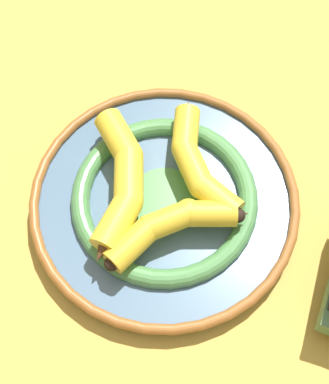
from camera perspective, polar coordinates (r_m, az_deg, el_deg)
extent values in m
plane|color=gold|center=(0.65, 3.19, -3.53)|extent=(2.80, 2.80, 0.00)
cylinder|color=slate|center=(0.65, 0.00, -1.15)|extent=(0.31, 0.31, 0.02)
torus|color=#4C894C|center=(0.64, 0.00, -0.64)|extent=(0.22, 0.22, 0.02)
cylinder|color=#4C894C|center=(0.64, 0.00, -0.75)|extent=(0.08, 0.08, 0.00)
torus|color=#995B28|center=(0.64, 0.00, -0.68)|extent=(0.32, 0.32, 0.01)
cylinder|color=yellow|center=(0.65, 2.30, 6.69)|extent=(0.05, 0.06, 0.03)
cylinder|color=yellow|center=(0.63, 3.03, 2.68)|extent=(0.04, 0.06, 0.03)
cylinder|color=yellow|center=(0.61, 5.88, -0.92)|extent=(0.05, 0.06, 0.03)
sphere|color=yellow|center=(0.64, 2.12, 4.67)|extent=(0.03, 0.03, 0.03)
sphere|color=yellow|center=(0.62, 3.98, 0.62)|extent=(0.03, 0.03, 0.03)
cone|color=#472D19|center=(0.67, 2.48, 8.62)|extent=(0.03, 0.04, 0.02)
sphere|color=black|center=(0.60, 7.83, -2.50)|extent=(0.02, 0.02, 0.02)
cylinder|color=gold|center=(0.60, 5.19, -2.32)|extent=(0.06, 0.05, 0.03)
cylinder|color=gold|center=(0.60, 0.37, -3.24)|extent=(0.05, 0.03, 0.03)
cylinder|color=gold|center=(0.59, -3.81, -5.87)|extent=(0.06, 0.05, 0.03)
sphere|color=gold|center=(0.60, 2.68, -2.33)|extent=(0.03, 0.03, 0.03)
sphere|color=gold|center=(0.59, -1.98, -4.16)|extent=(0.03, 0.03, 0.03)
cone|color=#472D19|center=(0.61, 7.68, -2.31)|extent=(0.03, 0.03, 0.02)
sphere|color=black|center=(0.58, -5.67, -7.61)|extent=(0.02, 0.02, 0.02)
cylinder|color=yellow|center=(0.60, -5.22, -3.46)|extent=(0.07, 0.06, 0.03)
cylinder|color=yellow|center=(0.62, -3.84, 1.45)|extent=(0.06, 0.07, 0.03)
cylinder|color=yellow|center=(0.65, -5.00, 5.92)|extent=(0.04, 0.06, 0.03)
sphere|color=yellow|center=(0.61, -3.87, -1.09)|extent=(0.03, 0.03, 0.03)
sphere|color=yellow|center=(0.63, -3.81, 3.88)|extent=(0.03, 0.03, 0.03)
cone|color=#472D19|center=(0.59, -6.61, -5.91)|extent=(0.04, 0.04, 0.03)
sphere|color=black|center=(0.66, -6.14, 7.86)|extent=(0.02, 0.02, 0.02)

